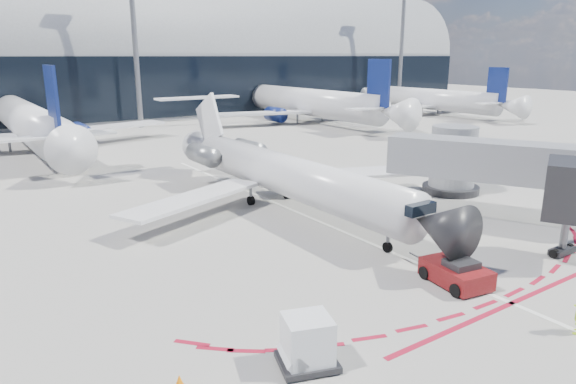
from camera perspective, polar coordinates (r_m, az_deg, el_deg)
ground at (r=29.90m, az=4.84°, el=-3.86°), size 260.00×260.00×0.00m
apron_centerline at (r=31.39m, az=2.54°, el=-2.89°), size 0.25×40.00×0.01m
apron_stop_bar at (r=22.84m, az=23.61°, el=-11.26°), size 14.00×0.25×0.01m
terminal_building at (r=88.73m, az=-23.14°, el=13.07°), size 150.00×24.15×24.00m
jet_bridge at (r=34.19m, az=21.13°, el=2.80°), size 10.03×15.20×4.90m
light_mast_centre at (r=73.64m, az=-16.71°, el=16.59°), size 0.70×0.70×25.00m
light_mast_east at (r=101.07m, az=12.55°, el=16.23°), size 0.70×0.70×25.00m
regional_jet at (r=33.25m, az=-0.96°, el=2.20°), size 22.11×27.26×6.83m
pushback_tug at (r=23.57m, az=18.18°, el=-8.52°), size 2.33×4.66×1.19m
uld_container at (r=16.86m, az=2.17°, el=-16.37°), size 2.21×2.04×1.71m
safety_cone_left at (r=16.52m, az=-11.97°, el=-19.95°), size 0.35×0.35×0.48m
bg_airliner_1 at (r=60.73m, az=-27.11°, el=9.50°), size 34.31×36.33×11.10m
bg_airliner_2 at (r=77.35m, az=2.04°, el=12.06°), size 35.54×37.63×11.50m
bg_airliner_3 at (r=90.84m, az=15.25°, el=11.50°), size 30.75×32.55×9.95m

